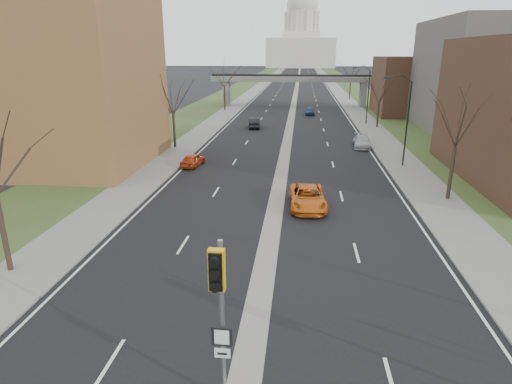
% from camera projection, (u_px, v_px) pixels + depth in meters
% --- Properties ---
extents(road_surface, '(20.00, 600.00, 0.01)m').
position_uv_depth(road_surface, '(297.00, 83.00, 154.96)').
color(road_surface, black).
rests_on(road_surface, ground).
extents(median_strip, '(1.20, 600.00, 0.02)m').
position_uv_depth(median_strip, '(297.00, 83.00, 154.96)').
color(median_strip, gray).
rests_on(median_strip, ground).
extents(sidewalk_right, '(4.00, 600.00, 0.12)m').
position_uv_depth(sidewalk_right, '(331.00, 83.00, 153.76)').
color(sidewalk_right, gray).
rests_on(sidewalk_right, ground).
extents(sidewalk_left, '(4.00, 600.00, 0.12)m').
position_uv_depth(sidewalk_left, '(264.00, 83.00, 156.13)').
color(sidewalk_left, gray).
rests_on(sidewalk_left, ground).
extents(grass_verge_right, '(8.00, 600.00, 0.10)m').
position_uv_depth(grass_verge_right, '(348.00, 83.00, 153.17)').
color(grass_verge_right, '#2B421E').
rests_on(grass_verge_right, ground).
extents(grass_verge_left, '(8.00, 600.00, 0.10)m').
position_uv_depth(grass_verge_left, '(248.00, 83.00, 156.72)').
color(grass_verge_left, '#2B421E').
rests_on(grass_verge_left, ground).
extents(apartment_building, '(25.00, 16.00, 22.00)m').
position_uv_depth(apartment_building, '(12.00, 49.00, 40.70)').
color(apartment_building, olive).
rests_on(apartment_building, ground).
extents(commercial_block_mid, '(18.00, 22.00, 15.00)m').
position_uv_depth(commercial_block_mid, '(500.00, 78.00, 57.25)').
color(commercial_block_mid, '#55534E').
rests_on(commercial_block_mid, ground).
extents(commercial_block_far, '(14.00, 14.00, 10.00)m').
position_uv_depth(commercial_block_far, '(417.00, 86.00, 75.63)').
color(commercial_block_far, '#452D20').
rests_on(commercial_block_far, ground).
extents(pedestrian_bridge, '(34.00, 3.00, 6.45)m').
position_uv_depth(pedestrian_bridge, '(294.00, 82.00, 87.30)').
color(pedestrian_bridge, slate).
rests_on(pedestrian_bridge, ground).
extents(capitol, '(48.00, 42.00, 55.75)m').
position_uv_depth(capitol, '(301.00, 41.00, 309.80)').
color(capitol, beige).
rests_on(capitol, ground).
extents(streetlight_mid, '(2.61, 0.20, 8.70)m').
position_uv_depth(streetlight_mid, '(401.00, 95.00, 40.20)').
color(streetlight_mid, black).
rests_on(streetlight_mid, sidewalk_right).
extents(streetlight_far, '(2.61, 0.20, 8.70)m').
position_uv_depth(streetlight_far, '(364.00, 78.00, 64.77)').
color(streetlight_far, black).
rests_on(streetlight_far, sidewalk_right).
extents(tree_left_b, '(6.75, 6.75, 8.81)m').
position_uv_depth(tree_left_b, '(172.00, 94.00, 48.46)').
color(tree_left_b, '#382B21').
rests_on(tree_left_b, sidewalk_left).
extents(tree_left_c, '(7.65, 7.65, 9.99)m').
position_uv_depth(tree_left_c, '(224.00, 73.00, 80.34)').
color(tree_left_c, '#382B21').
rests_on(tree_left_c, sidewalk_left).
extents(tree_right_a, '(7.20, 7.20, 9.40)m').
position_uv_depth(tree_right_a, '(460.00, 113.00, 30.65)').
color(tree_right_a, '#382B21').
rests_on(tree_right_a, sidewalk_right).
extents(tree_right_b, '(6.30, 6.30, 8.22)m').
position_uv_depth(tree_right_b, '(380.00, 88.00, 62.09)').
color(tree_right_b, '#382B21').
rests_on(tree_right_b, sidewalk_right).
extents(tree_right_c, '(7.65, 7.65, 9.99)m').
position_uv_depth(tree_right_c, '(351.00, 69.00, 99.51)').
color(tree_right_c, '#382B21').
rests_on(tree_right_c, sidewalk_right).
extents(signal_pole_median, '(0.66, 0.92, 5.68)m').
position_uv_depth(signal_pole_median, '(219.00, 299.00, 12.40)').
color(signal_pole_median, gray).
rests_on(signal_pole_median, ground).
extents(car_left_near, '(1.93, 3.89, 1.27)m').
position_uv_depth(car_left_near, '(193.00, 160.00, 42.22)').
color(car_left_near, '#B43A14').
rests_on(car_left_near, ground).
extents(car_left_far, '(2.15, 4.68, 1.49)m').
position_uv_depth(car_left_far, '(254.00, 123.00, 63.57)').
color(car_left_far, black).
rests_on(car_left_far, ground).
extents(car_right_near, '(2.83, 5.61, 1.52)m').
position_uv_depth(car_right_near, '(308.00, 197.00, 30.94)').
color(car_right_near, '#D16116').
rests_on(car_right_near, ground).
extents(car_right_mid, '(2.22, 4.83, 1.37)m').
position_uv_depth(car_right_mid, '(362.00, 142.00, 50.53)').
color(car_right_mid, '#A4A3AB').
rests_on(car_right_mid, ground).
extents(car_right_far, '(1.72, 4.03, 1.36)m').
position_uv_depth(car_right_far, '(310.00, 111.00, 76.63)').
color(car_right_far, navy).
rests_on(car_right_far, ground).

